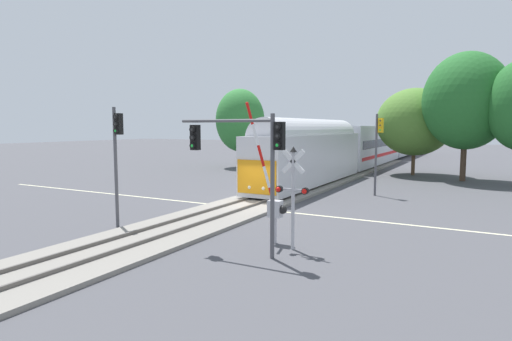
{
  "coord_description": "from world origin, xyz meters",
  "views": [
    {
      "loc": [
        12.73,
        -21.86,
        4.85
      ],
      "look_at": [
        -0.52,
        2.48,
        2.0
      ],
      "focal_mm": 29.98,
      "sensor_mm": 36.0,
      "label": 1
    }
  ],
  "objects_px": {
    "pine_left_background": "(240,120)",
    "commuter_train": "(369,144)",
    "traffic_signal_near_right": "(244,149)",
    "crossing_gate_near": "(273,198)",
    "crossing_signal_mast": "(293,187)",
    "elm_centre_background": "(415,122)",
    "oak_far_right": "(466,101)",
    "traffic_signal_median": "(117,147)",
    "traffic_signal_far_side": "(378,141)"
  },
  "relations": [
    {
      "from": "crossing_signal_mast",
      "to": "traffic_signal_near_right",
      "type": "height_order",
      "value": "traffic_signal_near_right"
    },
    {
      "from": "traffic_signal_near_right",
      "to": "oak_far_right",
      "type": "distance_m",
      "value": 29.3
    },
    {
      "from": "crossing_gate_near",
      "to": "crossing_signal_mast",
      "type": "bearing_deg",
      "value": -25.62
    },
    {
      "from": "traffic_signal_near_right",
      "to": "elm_centre_background",
      "type": "relative_size",
      "value": 0.61
    },
    {
      "from": "traffic_signal_far_side",
      "to": "pine_left_background",
      "type": "height_order",
      "value": "pine_left_background"
    },
    {
      "from": "traffic_signal_far_side",
      "to": "elm_centre_background",
      "type": "bearing_deg",
      "value": 89.17
    },
    {
      "from": "oak_far_right",
      "to": "elm_centre_background",
      "type": "xyz_separation_m",
      "value": [
        -4.65,
        2.86,
        -1.78
      ]
    },
    {
      "from": "crossing_gate_near",
      "to": "pine_left_background",
      "type": "distance_m",
      "value": 33.63
    },
    {
      "from": "crossing_gate_near",
      "to": "elm_centre_background",
      "type": "distance_m",
      "value": 29.6
    },
    {
      "from": "crossing_signal_mast",
      "to": "oak_far_right",
      "type": "distance_m",
      "value": 27.86
    },
    {
      "from": "commuter_train",
      "to": "traffic_signal_near_right",
      "type": "xyz_separation_m",
      "value": [
        4.74,
        -38.45,
        1.26
      ]
    },
    {
      "from": "crossing_signal_mast",
      "to": "oak_far_right",
      "type": "height_order",
      "value": "oak_far_right"
    },
    {
      "from": "crossing_gate_near",
      "to": "traffic_signal_far_side",
      "type": "relative_size",
      "value": 1.03
    },
    {
      "from": "commuter_train",
      "to": "pine_left_background",
      "type": "height_order",
      "value": "pine_left_background"
    },
    {
      "from": "crossing_signal_mast",
      "to": "pine_left_background",
      "type": "xyz_separation_m",
      "value": [
        -19.32,
        28.59,
        3.1
      ]
    },
    {
      "from": "traffic_signal_far_side",
      "to": "pine_left_background",
      "type": "relative_size",
      "value": 0.62
    },
    {
      "from": "elm_centre_background",
      "to": "commuter_train",
      "type": "bearing_deg",
      "value": 131.06
    },
    {
      "from": "crossing_gate_near",
      "to": "oak_far_right",
      "type": "height_order",
      "value": "oak_far_right"
    },
    {
      "from": "crossing_gate_near",
      "to": "traffic_signal_median",
      "type": "relative_size",
      "value": 1.02
    },
    {
      "from": "crossing_signal_mast",
      "to": "pine_left_background",
      "type": "bearing_deg",
      "value": 124.05
    },
    {
      "from": "oak_far_right",
      "to": "pine_left_background",
      "type": "distance_m",
      "value": 24.16
    },
    {
      "from": "traffic_signal_near_right",
      "to": "elm_centre_background",
      "type": "xyz_separation_m",
      "value": [
        1.44,
        31.35,
        1.31
      ]
    },
    {
      "from": "traffic_signal_near_right",
      "to": "pine_left_background",
      "type": "relative_size",
      "value": 0.57
    },
    {
      "from": "traffic_signal_far_side",
      "to": "traffic_signal_median",
      "type": "bearing_deg",
      "value": -119.27
    },
    {
      "from": "commuter_train",
      "to": "elm_centre_background",
      "type": "height_order",
      "value": "elm_centre_background"
    },
    {
      "from": "elm_centre_background",
      "to": "pine_left_background",
      "type": "height_order",
      "value": "pine_left_background"
    },
    {
      "from": "traffic_signal_far_side",
      "to": "elm_centre_background",
      "type": "relative_size",
      "value": 0.66
    },
    {
      "from": "traffic_signal_median",
      "to": "oak_far_right",
      "type": "xyz_separation_m",
      "value": [
        13.61,
        27.61,
        3.23
      ]
    },
    {
      "from": "crossing_signal_mast",
      "to": "elm_centre_background",
      "type": "distance_m",
      "value": 30.05
    },
    {
      "from": "oak_far_right",
      "to": "traffic_signal_near_right",
      "type": "bearing_deg",
      "value": -102.07
    },
    {
      "from": "elm_centre_background",
      "to": "crossing_signal_mast",
      "type": "bearing_deg",
      "value": -90.17
    },
    {
      "from": "traffic_signal_median",
      "to": "elm_centre_background",
      "type": "relative_size",
      "value": 0.67
    },
    {
      "from": "pine_left_background",
      "to": "commuter_train",
      "type": "bearing_deg",
      "value": 32.51
    },
    {
      "from": "elm_centre_background",
      "to": "traffic_signal_median",
      "type": "bearing_deg",
      "value": -106.39
    },
    {
      "from": "elm_centre_background",
      "to": "pine_left_background",
      "type": "distance_m",
      "value": 19.46
    },
    {
      "from": "oak_far_right",
      "to": "crossing_gate_near",
      "type": "bearing_deg",
      "value": -102.48
    },
    {
      "from": "crossing_signal_mast",
      "to": "pine_left_background",
      "type": "relative_size",
      "value": 0.44
    },
    {
      "from": "oak_far_right",
      "to": "elm_centre_background",
      "type": "height_order",
      "value": "oak_far_right"
    },
    {
      "from": "crossing_signal_mast",
      "to": "pine_left_background",
      "type": "distance_m",
      "value": 34.64
    },
    {
      "from": "crossing_signal_mast",
      "to": "elm_centre_background",
      "type": "bearing_deg",
      "value": 89.83
    },
    {
      "from": "crossing_signal_mast",
      "to": "traffic_signal_near_right",
      "type": "distance_m",
      "value": 2.48
    },
    {
      "from": "commuter_train",
      "to": "oak_far_right",
      "type": "relative_size",
      "value": 5.41
    },
    {
      "from": "crossing_gate_near",
      "to": "oak_far_right",
      "type": "bearing_deg",
      "value": 77.52
    },
    {
      "from": "crossing_signal_mast",
      "to": "traffic_signal_near_right",
      "type": "relative_size",
      "value": 0.77
    },
    {
      "from": "traffic_signal_median",
      "to": "oak_far_right",
      "type": "height_order",
      "value": "oak_far_right"
    },
    {
      "from": "commuter_train",
      "to": "traffic_signal_near_right",
      "type": "relative_size",
      "value": 11.58
    },
    {
      "from": "commuter_train",
      "to": "pine_left_background",
      "type": "relative_size",
      "value": 6.63
    },
    {
      "from": "crossing_gate_near",
      "to": "traffic_signal_far_side",
      "type": "xyz_separation_m",
      "value": [
        1.0,
        14.52,
        1.92
      ]
    },
    {
      "from": "elm_centre_background",
      "to": "crossing_gate_near",
      "type": "bearing_deg",
      "value": -92.37
    },
    {
      "from": "pine_left_background",
      "to": "traffic_signal_median",
      "type": "bearing_deg",
      "value": -70.27
    }
  ]
}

